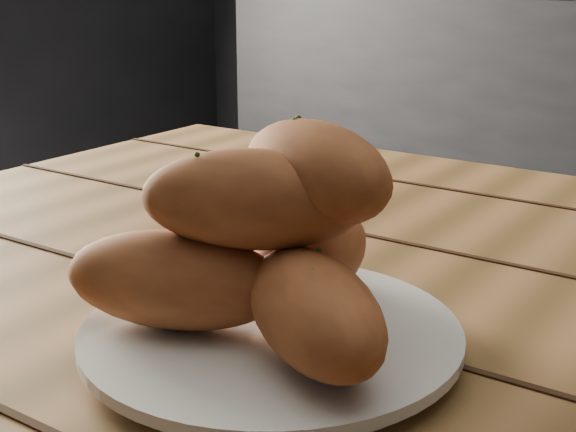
{
  "coord_description": "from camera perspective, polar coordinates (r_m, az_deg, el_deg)",
  "views": [
    {
      "loc": [
        0.57,
        -1.13,
        1.0
      ],
      "look_at": [
        0.28,
        -0.71,
        0.84
      ],
      "focal_mm": 50.0,
      "sensor_mm": 36.0,
      "label": 1
    }
  ],
  "objects": [
    {
      "name": "bread_rolls",
      "position": [
        0.52,
        -1.19,
        -1.99
      ],
      "size": [
        0.27,
        0.22,
        0.14
      ],
      "color": "#AF5E30",
      "rests_on": "plate"
    },
    {
      "name": "plate",
      "position": [
        0.54,
        -1.2,
        -8.63
      ],
      "size": [
        0.26,
        0.26,
        0.02
      ],
      "color": "silver",
      "rests_on": "table"
    }
  ]
}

